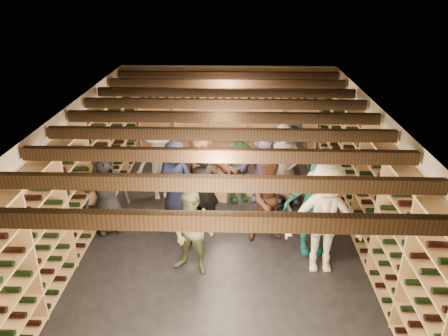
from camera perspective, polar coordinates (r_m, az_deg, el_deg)
ground at (r=8.55m, az=-0.15°, el=-8.00°), size 8.00×8.00×0.00m
walls at (r=7.98m, az=-0.15°, el=-0.66°), size 5.52×8.02×2.40m
ceiling at (r=7.57m, az=-0.16°, el=7.65°), size 5.50×8.00×0.01m
ceiling_joists at (r=7.61m, az=-0.16°, el=6.63°), size 5.40×7.12×0.18m
wine_rack_left at (r=8.51m, az=-17.72°, el=-1.16°), size 0.32×7.50×2.15m
wine_rack_right at (r=8.36m, az=17.75°, el=-1.64°), size 0.32×7.50×2.15m
wine_rack_back at (r=11.61m, az=0.50°, el=6.62°), size 4.70×0.30×2.15m
crate_stack_left at (r=9.49m, az=-0.73°, el=-1.66°), size 0.58×0.48×0.85m
crate_stack_right at (r=10.42m, az=6.92°, el=-0.45°), size 0.59×0.50×0.51m
crate_loose at (r=9.80m, az=4.61°, el=-3.11°), size 0.59×0.50×0.17m
person_0 at (r=8.42m, az=-15.18°, el=-2.88°), size 0.97×0.81×1.68m
person_1 at (r=8.25m, az=-2.55°, el=-2.97°), size 0.67×0.54×1.58m
person_2 at (r=7.07m, az=-4.05°, el=-8.43°), size 0.87×0.77×1.48m
person_3 at (r=7.17m, az=13.02°, el=-6.54°), size 1.24×0.72×1.91m
person_4 at (r=7.66m, az=11.56°, el=-5.01°), size 1.07×0.55×1.76m
person_5 at (r=8.95m, az=-3.08°, el=-0.41°), size 1.56×0.51×1.68m
person_6 at (r=8.81m, az=-6.40°, el=-1.34°), size 0.90×0.74×1.57m
person_7 at (r=8.85m, az=7.88°, el=-0.23°), size 0.80×0.67×1.87m
person_8 at (r=7.92m, az=6.14°, el=-4.13°), size 0.88×0.73×1.63m
person_9 at (r=9.48m, az=-8.45°, el=0.50°), size 1.15×0.84×1.60m
person_10 at (r=9.28m, az=1.83°, el=0.40°), size 1.04×0.68×1.64m
person_11 at (r=9.37m, az=5.18°, el=0.07°), size 1.46×0.76×1.50m
person_12 at (r=9.34m, az=8.59°, el=1.09°), size 0.95×0.65×1.88m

